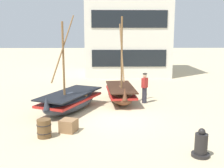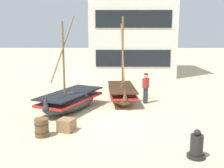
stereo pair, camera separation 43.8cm
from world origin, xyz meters
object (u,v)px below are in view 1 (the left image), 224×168
(cargo_crate, at_px, (69,126))
(fishing_boat_centre_large, at_px, (120,93))
(fisherman_by_hull, at_px, (145,88))
(wooden_barrel, at_px, (44,128))
(harbor_building_main, at_px, (126,21))
(fishing_boat_near_left, at_px, (70,101))
(capstan_winch, at_px, (201,145))

(cargo_crate, bearing_deg, fishing_boat_centre_large, 63.54)
(fishing_boat_centre_large, relative_size, fisherman_by_hull, 2.80)
(wooden_barrel, distance_m, cargo_crate, 1.02)
(harbor_building_main, bearing_deg, fisherman_by_hull, -89.10)
(fishing_boat_near_left, height_order, fisherman_by_hull, fishing_boat_near_left)
(fisherman_by_hull, relative_size, harbor_building_main, 0.17)
(fishing_boat_near_left, distance_m, fisherman_by_hull, 4.23)
(fishing_boat_centre_large, xyz_separation_m, harbor_building_main, (1.15, 11.14, 4.50))
(fishing_boat_near_left, distance_m, fishing_boat_centre_large, 3.14)
(fisherman_by_hull, height_order, cargo_crate, fisherman_by_hull)
(capstan_winch, relative_size, cargo_crate, 1.56)
(fisherman_by_hull, bearing_deg, harbor_building_main, 90.90)
(wooden_barrel, height_order, cargo_crate, wooden_barrel)
(fishing_boat_near_left, relative_size, wooden_barrel, 6.76)
(fisherman_by_hull, height_order, wooden_barrel, fisherman_by_hull)
(wooden_barrel, xyz_separation_m, harbor_building_main, (4.31, 16.37, 4.66))
(capstan_winch, bearing_deg, harbor_building_main, 93.21)
(fishing_boat_centre_large, relative_size, harbor_building_main, 0.47)
(fisherman_by_hull, xyz_separation_m, capstan_winch, (0.84, -6.68, -0.46))
(cargo_crate, height_order, harbor_building_main, harbor_building_main)
(fishing_boat_near_left, distance_m, cargo_crate, 2.98)
(wooden_barrel, bearing_deg, capstan_winch, -17.89)
(fishing_boat_centre_large, height_order, wooden_barrel, fishing_boat_centre_large)
(fishing_boat_near_left, bearing_deg, cargo_crate, -83.90)
(cargo_crate, bearing_deg, harbor_building_main, 77.61)
(capstan_winch, xyz_separation_m, wooden_barrel, (-5.32, 1.72, -0.02))
(fishing_boat_centre_large, xyz_separation_m, capstan_winch, (2.17, -6.95, -0.14))
(wooden_barrel, relative_size, cargo_crate, 1.17)
(fishing_boat_centre_large, distance_m, cargo_crate, 5.21)
(fishing_boat_near_left, height_order, harbor_building_main, harbor_building_main)
(wooden_barrel, relative_size, harbor_building_main, 0.07)
(fishing_boat_centre_large, xyz_separation_m, fisherman_by_hull, (1.33, -0.27, 0.32))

